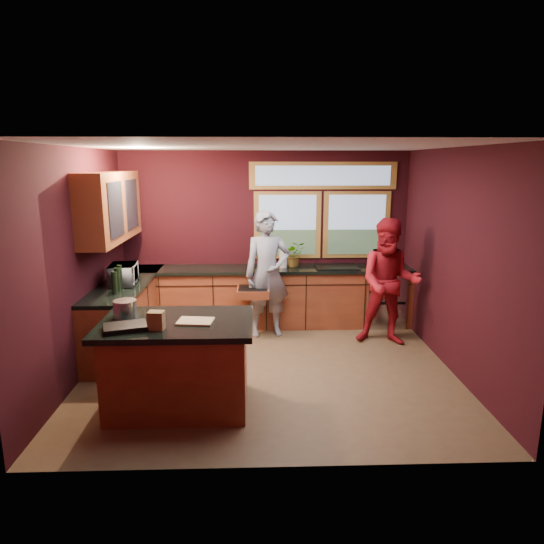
{
  "coord_description": "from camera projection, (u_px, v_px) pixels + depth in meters",
  "views": [
    {
      "loc": [
        -0.16,
        -5.63,
        2.52
      ],
      "look_at": [
        0.05,
        0.4,
        1.15
      ],
      "focal_mm": 32.0,
      "sensor_mm": 36.0,
      "label": 1
    }
  ],
  "objects": [
    {
      "name": "paper_towel",
      "position": [
        283.0,
        258.0,
        7.48
      ],
      "size": [
        0.12,
        0.12,
        0.28
      ],
      "primitive_type": "cylinder",
      "color": "white",
      "rests_on": "back_counter"
    },
    {
      "name": "back_counter",
      "position": [
        279.0,
        296.0,
        7.61
      ],
      "size": [
        4.5,
        0.64,
        0.93
      ],
      "color": "maroon",
      "rests_on": "floor"
    },
    {
      "name": "cutting_board",
      "position": [
        196.0,
        321.0,
        4.88
      ],
      "size": [
        0.38,
        0.29,
        0.02
      ],
      "primitive_type": "cube",
      "rotation": [
        0.0,
        0.0,
        -0.11
      ],
      "color": "#A98357",
      "rests_on": "island"
    },
    {
      "name": "black_tray",
      "position": [
        125.0,
        327.0,
        4.66
      ],
      "size": [
        0.47,
        0.39,
        0.05
      ],
      "primitive_type": "cube",
      "rotation": [
        0.0,
        0.0,
        0.32
      ],
      "color": "black",
      "rests_on": "island"
    },
    {
      "name": "paper_bag",
      "position": [
        156.0,
        320.0,
        4.66
      ],
      "size": [
        0.16,
        0.13,
        0.18
      ],
      "primitive_type": "cube",
      "rotation": [
        0.0,
        0.0,
        -0.09
      ],
      "color": "brown",
      "rests_on": "island"
    },
    {
      "name": "person_red",
      "position": [
        389.0,
        282.0,
        6.73
      ],
      "size": [
        1.0,
        0.86,
        1.78
      ],
      "primitive_type": "imported",
      "rotation": [
        0.0,
        0.0,
        -0.24
      ],
      "color": "maroon",
      "rests_on": "floor"
    },
    {
      "name": "person_grey",
      "position": [
        267.0,
        274.0,
        7.07
      ],
      "size": [
        0.74,
        0.55,
        1.85
      ],
      "primitive_type": "imported",
      "rotation": [
        0.0,
        0.0,
        0.17
      ],
      "color": "slate",
      "rests_on": "floor"
    },
    {
      "name": "room_shell",
      "position": [
        220.0,
        223.0,
        5.95
      ],
      "size": [
        4.52,
        4.02,
        2.71
      ],
      "color": "black",
      "rests_on": "ground"
    },
    {
      "name": "microwave",
      "position": [
        123.0,
        274.0,
        6.44
      ],
      "size": [
        0.37,
        0.52,
        0.27
      ],
      "primitive_type": "imported",
      "rotation": [
        0.0,
        0.0,
        1.66
      ],
      "color": "#999999",
      "rests_on": "left_counter"
    },
    {
      "name": "left_counter",
      "position": [
        127.0,
        314.0,
        6.71
      ],
      "size": [
        0.64,
        2.3,
        0.93
      ],
      "color": "maroon",
      "rests_on": "floor"
    },
    {
      "name": "island",
      "position": [
        178.0,
        364.0,
        5.03
      ],
      "size": [
        1.55,
        1.05,
        0.95
      ],
      "color": "maroon",
      "rests_on": "floor"
    },
    {
      "name": "floor",
      "position": [
        269.0,
        369.0,
        6.05
      ],
      "size": [
        4.5,
        4.5,
        0.0
      ],
      "primitive_type": "plane",
      "color": "brown",
      "rests_on": "ground"
    },
    {
      "name": "potted_plant",
      "position": [
        294.0,
        254.0,
        7.52
      ],
      "size": [
        0.36,
        0.31,
        0.4
      ],
      "primitive_type": "imported",
      "color": "#999999",
      "rests_on": "back_counter"
    },
    {
      "name": "stock_pot",
      "position": [
        125.0,
        309.0,
        5.04
      ],
      "size": [
        0.24,
        0.24,
        0.18
      ],
      "primitive_type": "cylinder",
      "color": "#BBBCC1",
      "rests_on": "island"
    }
  ]
}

